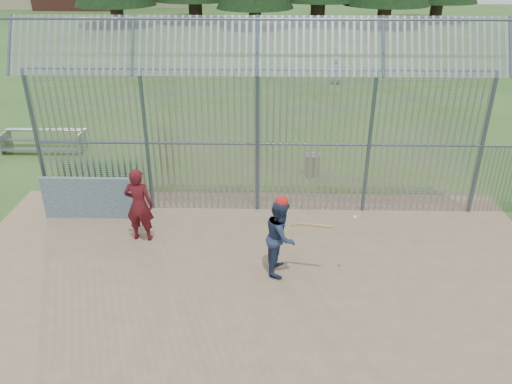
{
  "coord_description": "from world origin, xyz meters",
  "views": [
    {
      "loc": [
        0.27,
        -9.1,
        6.8
      ],
      "look_at": [
        0.0,
        2.0,
        1.3
      ],
      "focal_mm": 35.0,
      "sensor_mm": 36.0,
      "label": 1
    }
  ],
  "objects_px": {
    "dugout_wall": "(88,198)",
    "bleacher": "(43,141)",
    "onlooker": "(139,205)",
    "trash_can": "(312,165)",
    "batter": "(281,237)"
  },
  "relations": [
    {
      "from": "onlooker",
      "to": "bleacher",
      "type": "xyz_separation_m",
      "value": [
        -5.01,
        6.02,
        -0.59
      ]
    },
    {
      "from": "onlooker",
      "to": "trash_can",
      "type": "distance_m",
      "value": 6.23
    },
    {
      "from": "dugout_wall",
      "to": "batter",
      "type": "relative_size",
      "value": 1.39
    },
    {
      "from": "dugout_wall",
      "to": "onlooker",
      "type": "distance_m",
      "value": 2.04
    },
    {
      "from": "batter",
      "to": "onlooker",
      "type": "height_order",
      "value": "onlooker"
    },
    {
      "from": "trash_can",
      "to": "onlooker",
      "type": "bearing_deg",
      "value": -138.54
    },
    {
      "from": "onlooker",
      "to": "trash_can",
      "type": "relative_size",
      "value": 2.38
    },
    {
      "from": "dugout_wall",
      "to": "batter",
      "type": "height_order",
      "value": "batter"
    },
    {
      "from": "trash_can",
      "to": "bleacher",
      "type": "relative_size",
      "value": 0.27
    },
    {
      "from": "dugout_wall",
      "to": "bleacher",
      "type": "bearing_deg",
      "value": 123.94
    },
    {
      "from": "dugout_wall",
      "to": "batter",
      "type": "bearing_deg",
      "value": -24.55
    },
    {
      "from": "batter",
      "to": "onlooker",
      "type": "distance_m",
      "value": 3.74
    },
    {
      "from": "onlooker",
      "to": "bleacher",
      "type": "relative_size",
      "value": 0.65
    },
    {
      "from": "dugout_wall",
      "to": "trash_can",
      "type": "relative_size",
      "value": 3.05
    },
    {
      "from": "onlooker",
      "to": "trash_can",
      "type": "height_order",
      "value": "onlooker"
    }
  ]
}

